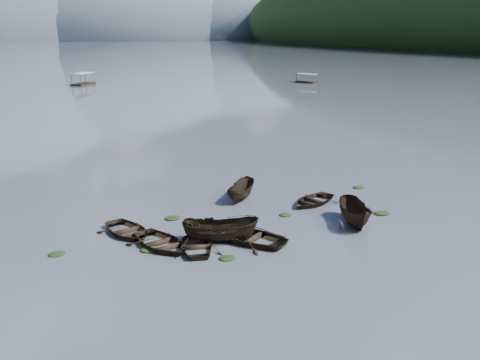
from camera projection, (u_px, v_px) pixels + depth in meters
name	position (u px, v px, depth m)	size (l,w,h in m)	color
ground_plane	(330.00, 276.00, 27.32)	(2400.00, 2400.00, 0.00)	#4A515C
haze_mtn_c	(111.00, 39.00, 879.05)	(520.00, 520.00, 260.00)	#475666
haze_mtn_d	(213.00, 38.00, 945.91)	(520.00, 520.00, 220.00)	#475666
rowboat_0	(161.00, 247.00, 31.00)	(3.14, 4.39, 0.91)	black
rowboat_1	(197.00, 248.00, 30.86)	(2.83, 3.96, 0.82)	black
rowboat_2	(220.00, 241.00, 31.77)	(1.71, 4.55, 1.76)	black
rowboat_3	(249.00, 241.00, 31.88)	(3.38, 4.74, 0.98)	black
rowboat_5	(355.00, 224.00, 34.66)	(1.70, 4.51, 1.74)	black
rowboat_6	(128.00, 234.00, 32.87)	(3.02, 4.23, 0.88)	black
rowboat_7	(312.00, 204.00, 38.74)	(2.96, 4.15, 0.86)	black
rowboat_8	(241.00, 199.00, 39.79)	(1.48, 3.94, 1.52)	black
weed_clump_0	(227.00, 259.00, 29.34)	(0.96, 0.79, 0.21)	black
weed_clump_1	(150.00, 251.00, 30.46)	(1.09, 0.87, 0.24)	black
weed_clump_2	(277.00, 247.00, 30.99)	(1.12, 0.90, 0.24)	black
weed_clump_3	(285.00, 215.00, 36.26)	(0.87, 0.74, 0.19)	black
weed_clump_4	(382.00, 214.00, 36.57)	(1.15, 0.91, 0.24)	black
weed_clump_5	(57.00, 255.00, 29.90)	(0.96, 0.78, 0.20)	black
weed_clump_6	(173.00, 219.00, 35.62)	(1.09, 0.91, 0.23)	black
weed_clump_7	(359.00, 188.00, 42.61)	(0.99, 0.79, 0.22)	black
pontoon_centre	(84.00, 85.00, 124.17)	(2.86, 6.87, 2.63)	black
pontoon_right	(306.00, 83.00, 129.34)	(2.23, 5.34, 2.05)	black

